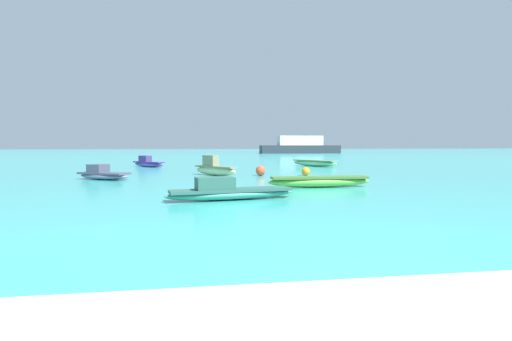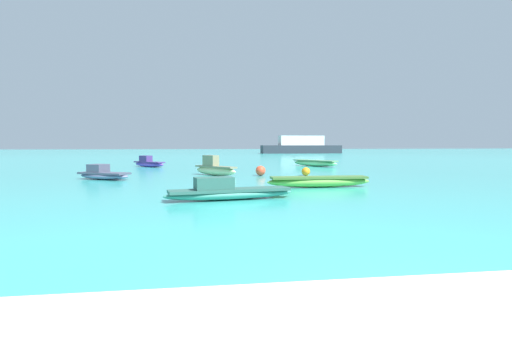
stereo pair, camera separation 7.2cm
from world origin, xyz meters
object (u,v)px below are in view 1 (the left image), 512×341
Objects in this scene: mooring_buoy_1 at (306,172)px; moored_boat_5 at (315,163)px; moored_boat_2 at (148,163)px; moored_boat_3 at (319,181)px; moored_boat_4 at (103,174)px; moored_boat_0 at (215,168)px; mooring_buoy_0 at (261,171)px; distant_ferry at (300,146)px; moored_boat_1 at (228,192)px.

moored_boat_5 is at bearing 70.06° from mooring_buoy_1.
moored_boat_3 is at bearing -15.49° from moored_boat_2.
moored_boat_4 is (-0.84, -9.54, -0.03)m from moored_boat_2.
moored_boat_0 is 10.17m from moored_boat_5.
moored_boat_2 reaches higher than mooring_buoy_0.
distant_ferry reaches higher than moored_boat_4.
moored_boat_3 is at bearing -100.39° from mooring_buoy_1.
moored_boat_5 is (12.22, 8.62, 0.01)m from moored_boat_4.
moored_boat_2 is at bearing -119.05° from distant_ferry.
moored_boat_1 is at bearing -57.49° from moored_boat_5.
moored_boat_5 reaches higher than mooring_buoy_1.
distant_ferry is at bearing 62.73° from moored_boat_1.
mooring_buoy_0 reaches higher than mooring_buoy_1.
moored_boat_2 is 6.03× the size of mooring_buoy_1.
mooring_buoy_0 is at bearing -107.32° from distant_ferry.
moored_boat_2 is (-4.09, 8.02, -0.08)m from moored_boat_0.
mooring_buoy_0 is at bearing 39.53° from moored_boat_4.
moored_boat_5 is (11.38, -0.92, -0.03)m from moored_boat_2.
moored_boat_2 is at bearing -127.19° from moored_boat_5.
distant_ferry is at bearing 122.87° from moored_boat_0.
moored_boat_3 is (3.48, -5.91, -0.13)m from moored_boat_0.
mooring_buoy_0 is at bearing 64.35° from moored_boat_1.
moored_boat_4 is 9.36m from mooring_buoy_1.
distant_ferry reaches higher than mooring_buoy_0.
moored_boat_4 is 6.28× the size of mooring_buoy_1.
moored_boat_1 is at bearing -24.60° from moored_boat_4.
moored_boat_1 is at bearing -37.34° from moored_boat_0.
mooring_buoy_1 is at bearing 50.16° from moored_boat_1.
mooring_buoy_0 is 2.22m from mooring_buoy_1.
moored_boat_1 is at bearing -30.35° from moored_boat_2.
moored_boat_5 is (7.32, 15.75, 0.02)m from moored_boat_1.
moored_boat_0 is 9.00m from moored_boat_2.
moored_boat_4 is (-4.89, 7.14, 0.01)m from moored_boat_1.
distant_ferry reaches higher than moored_boat_2.
moored_boat_3 is 5.61m from mooring_buoy_0.
moored_boat_0 is at bearing 48.10° from moored_boat_4.
moored_boat_1 is 4.46m from moored_boat_3.
moored_boat_0 is 0.69× the size of moored_boat_1.
moored_boat_3 is 0.29× the size of distant_ferry.
moored_boat_4 is 0.72× the size of moored_boat_5.
mooring_buoy_0 is 0.04× the size of distant_ferry.
moored_boat_0 is 0.69× the size of moored_boat_3.
mooring_buoy_0 is (2.26, 8.22, 0.02)m from moored_boat_1.
mooring_buoy_0 is at bearing 41.66° from moored_boat_0.
moored_boat_1 is 17.37m from moored_boat_5.
moored_boat_0 reaches higher than moored_boat_1.
moored_boat_4 reaches higher than moored_boat_3.
moored_boat_0 is at bearing -78.32° from moored_boat_5.
moored_boat_5 is 9.08m from mooring_buoy_0.
distant_ferry is (11.93, 45.63, 0.98)m from mooring_buoy_1.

